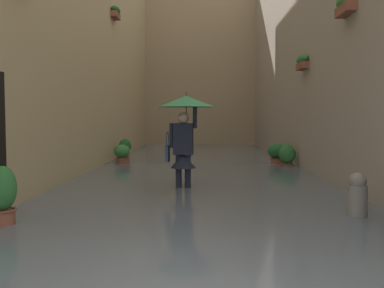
{
  "coord_description": "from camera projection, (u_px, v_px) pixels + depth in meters",
  "views": [
    {
      "loc": [
        -0.11,
        2.79,
        1.54
      ],
      "look_at": [
        0.11,
        -6.32,
        1.0
      ],
      "focal_mm": 41.2,
      "sensor_mm": 36.0,
      "label": 1
    }
  ],
  "objects": [
    {
      "name": "potted_plant_near_right",
      "position": [
        122.0,
        155.0,
        13.38
      ],
      "size": [
        0.47,
        0.47,
        0.73
      ],
      "color": "brown",
      "rests_on": "ground_plane"
    },
    {
      "name": "ground_plane",
      "position": [
        199.0,
        171.0,
        12.72
      ],
      "size": [
        60.0,
        60.0,
        0.0
      ],
      "primitive_type": "plane",
      "color": "slate"
    },
    {
      "name": "potted_plant_mid_right",
      "position": [
        125.0,
        150.0,
        14.55
      ],
      "size": [
        0.41,
        0.41,
        0.85
      ],
      "color": "brown",
      "rests_on": "ground_plane"
    },
    {
      "name": "potted_plant_mid_left",
      "position": [
        278.0,
        154.0,
        13.42
      ],
      "size": [
        0.61,
        0.61,
        0.76
      ],
      "color": "brown",
      "rests_on": "ground_plane"
    },
    {
      "name": "potted_plant_near_left",
      "position": [
        287.0,
        157.0,
        12.43
      ],
      "size": [
        0.46,
        0.46,
        0.79
      ],
      "color": "brown",
      "rests_on": "ground_plane"
    },
    {
      "name": "potted_plant_far_right",
      "position": [
        3.0,
        200.0,
        5.65
      ],
      "size": [
        0.35,
        0.35,
        0.93
      ],
      "color": "brown",
      "rests_on": "ground_plane"
    },
    {
      "name": "mooring_bollard",
      "position": [
        357.0,
        200.0,
        6.17
      ],
      "size": [
        0.27,
        0.27,
        0.78
      ],
      "color": "gray",
      "rests_on": "ground_plane"
    },
    {
      "name": "person_wading",
      "position": [
        185.0,
        121.0,
        8.57
      ],
      "size": [
        1.11,
        1.11,
        2.04
      ],
      "color": "#4C4233",
      "rests_on": "ground_plane"
    },
    {
      "name": "building_facade_far",
      "position": [
        201.0,
        68.0,
        23.21
      ],
      "size": [
        9.2,
        1.8,
        8.3
      ],
      "primitive_type": "cube",
      "color": "tan",
      "rests_on": "ground_plane"
    },
    {
      "name": "flood_water",
      "position": [
        199.0,
        168.0,
        12.71
      ],
      "size": [
        6.4,
        25.72,
        0.17
      ],
      "primitive_type": "cube",
      "color": "slate",
      "rests_on": "ground_plane"
    }
  ]
}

